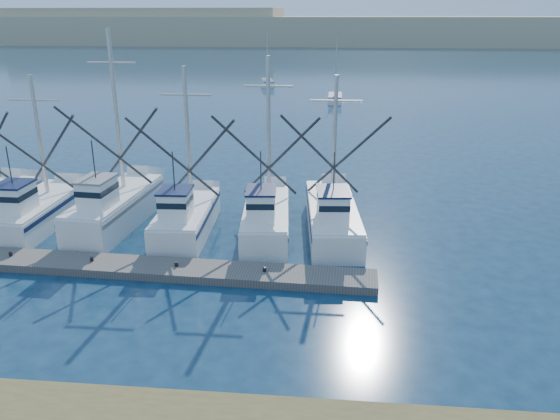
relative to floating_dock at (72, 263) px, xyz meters
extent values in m
plane|color=#0E263D|center=(10.18, -5.18, -0.19)|extent=(500.00, 500.00, 0.00)
cube|color=#5F5955|center=(0.00, 0.00, 0.00)|extent=(27.88, 2.96, 0.37)
cube|color=tan|center=(10.18, 204.82, 4.81)|extent=(360.00, 60.00, 10.00)
cube|color=white|center=(-4.18, 4.94, 0.52)|extent=(2.58, 7.43, 1.40)
cube|color=white|center=(-4.18, 3.04, 1.97)|extent=(1.49, 1.81, 1.50)
cylinder|color=#B7B2A8|center=(-4.18, 6.21, 4.52)|extent=(0.22, 0.22, 6.60)
cube|color=white|center=(0.15, 5.25, 0.69)|extent=(2.92, 8.19, 1.75)
cube|color=white|center=(0.15, 3.19, 2.32)|extent=(1.50, 2.05, 1.50)
cylinder|color=#B7B2A8|center=(0.15, 6.62, 5.86)|extent=(0.22, 0.22, 8.58)
cube|color=white|center=(4.21, 4.68, 0.50)|extent=(2.71, 7.00, 1.37)
cube|color=white|center=(4.21, 2.91, 1.93)|extent=(1.48, 1.74, 1.50)
cylinder|color=#B7B2A8|center=(4.21, 5.86, 4.78)|extent=(0.22, 0.22, 7.19)
cube|color=white|center=(8.42, 5.10, 0.53)|extent=(2.92, 7.91, 1.44)
cube|color=white|center=(8.42, 3.12, 2.00)|extent=(1.48, 1.99, 1.50)
cylinder|color=#B7B2A8|center=(8.42, 6.43, 5.06)|extent=(0.22, 0.22, 7.62)
cube|color=white|center=(11.90, 5.59, 0.52)|extent=(3.20, 8.90, 1.42)
cube|color=white|center=(11.90, 3.36, 1.98)|extent=(1.61, 2.24, 1.50)
cylinder|color=#B7B2A8|center=(11.90, 7.08, 4.56)|extent=(0.22, 0.22, 6.65)
cube|color=white|center=(12.03, 51.30, 0.26)|extent=(1.71, 5.44, 0.90)
cylinder|color=#B7B2A8|center=(12.03, 51.60, 4.31)|extent=(0.12, 0.12, 7.20)
cube|color=white|center=(1.11, 67.51, 0.26)|extent=(2.88, 6.16, 0.90)
cylinder|color=#B7B2A8|center=(1.11, 67.81, 4.31)|extent=(0.12, 0.12, 7.20)
camera|label=1|loc=(11.73, -21.78, 10.84)|focal=35.00mm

